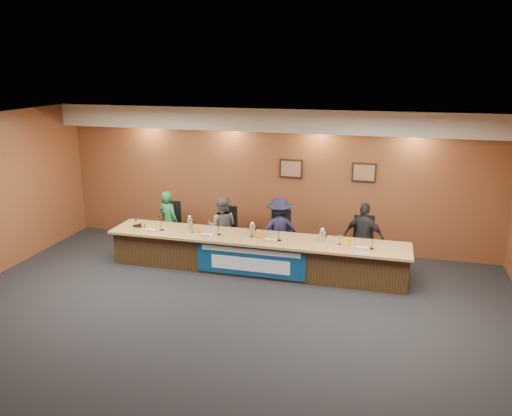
% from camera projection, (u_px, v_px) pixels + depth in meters
% --- Properties ---
extents(floor, '(10.00, 10.00, 0.00)m').
position_uv_depth(floor, '(218.00, 327.00, 8.06)').
color(floor, black).
rests_on(floor, ground).
extents(ceiling, '(10.00, 8.00, 0.04)m').
position_uv_depth(ceiling, '(213.00, 129.00, 7.17)').
color(ceiling, silver).
rests_on(ceiling, wall_back).
extents(wall_back, '(10.00, 0.04, 3.20)m').
position_uv_depth(wall_back, '(274.00, 178.00, 11.33)').
color(wall_back, brown).
rests_on(wall_back, floor).
extents(soffit, '(10.00, 0.50, 0.50)m').
position_uv_depth(soffit, '(272.00, 119.00, 10.72)').
color(soffit, beige).
rests_on(soffit, wall_back).
extents(dais_body, '(6.00, 0.80, 0.70)m').
position_uv_depth(dais_body, '(256.00, 255.00, 10.19)').
color(dais_body, '#382613').
rests_on(dais_body, floor).
extents(dais_top, '(6.10, 0.95, 0.05)m').
position_uv_depth(dais_top, '(255.00, 238.00, 10.04)').
color(dais_top, '#9A7545').
rests_on(dais_top, dais_body).
extents(banner, '(2.20, 0.02, 0.65)m').
position_uv_depth(banner, '(250.00, 261.00, 9.80)').
color(banner, navy).
rests_on(banner, dais_body).
extents(banner_text_upper, '(2.00, 0.01, 0.10)m').
position_uv_depth(banner_text_upper, '(250.00, 251.00, 9.73)').
color(banner_text_upper, silver).
rests_on(banner_text_upper, banner).
extents(banner_text_lower, '(1.60, 0.01, 0.28)m').
position_uv_depth(banner_text_lower, '(250.00, 265.00, 9.81)').
color(banner_text_lower, silver).
rests_on(banner_text_lower, banner).
extents(wall_photo_left, '(0.52, 0.04, 0.42)m').
position_uv_depth(wall_photo_left, '(291.00, 169.00, 11.13)').
color(wall_photo_left, black).
rests_on(wall_photo_left, wall_back).
extents(wall_photo_right, '(0.52, 0.04, 0.42)m').
position_uv_depth(wall_photo_right, '(364.00, 172.00, 10.74)').
color(wall_photo_right, black).
rests_on(wall_photo_right, wall_back).
extents(panelist_a, '(0.59, 0.47, 1.39)m').
position_uv_depth(panelist_a, '(169.00, 221.00, 11.23)').
color(panelist_a, '#1D5C32').
rests_on(panelist_a, floor).
extents(panelist_b, '(0.72, 0.60, 1.35)m').
position_uv_depth(panelist_b, '(222.00, 226.00, 10.92)').
color(panelist_b, '#525358').
rests_on(panelist_b, floor).
extents(panelist_c, '(1.05, 0.84, 1.41)m').
position_uv_depth(panelist_c, '(279.00, 230.00, 10.59)').
color(panelist_c, '#171532').
rests_on(panelist_c, floor).
extents(panelist_d, '(0.90, 0.57, 1.42)m').
position_uv_depth(panelist_d, '(364.00, 237.00, 10.15)').
color(panelist_d, black).
rests_on(panelist_d, floor).
extents(office_chair_a, '(0.58, 0.58, 0.08)m').
position_uv_depth(office_chair_a, '(171.00, 229.00, 11.38)').
color(office_chair_a, black).
rests_on(office_chair_a, floor).
extents(office_chair_b, '(0.58, 0.58, 0.08)m').
position_uv_depth(office_chair_b, '(224.00, 233.00, 11.06)').
color(office_chair_b, black).
rests_on(office_chair_b, floor).
extents(office_chair_c, '(0.52, 0.52, 0.08)m').
position_uv_depth(office_chair_c, '(280.00, 238.00, 10.75)').
color(office_chair_c, black).
rests_on(office_chair_c, floor).
extents(office_chair_d, '(0.53, 0.53, 0.08)m').
position_uv_depth(office_chair_d, '(364.00, 246.00, 10.31)').
color(office_chair_d, black).
rests_on(office_chair_d, floor).
extents(nameplate_a, '(0.24, 0.08, 0.10)m').
position_uv_depth(nameplate_a, '(148.00, 230.00, 10.31)').
color(nameplate_a, white).
rests_on(nameplate_a, dais_top).
extents(microphone_a, '(0.07, 0.07, 0.02)m').
position_uv_depth(microphone_a, '(162.00, 230.00, 10.44)').
color(microphone_a, black).
rests_on(microphone_a, dais_top).
extents(juice_glass_a, '(0.06, 0.06, 0.15)m').
position_uv_depth(juice_glass_a, '(143.00, 225.00, 10.55)').
color(juice_glass_a, '#EA9200').
rests_on(juice_glass_a, dais_top).
extents(water_glass_a, '(0.08, 0.08, 0.18)m').
position_uv_depth(water_glass_a, '(136.00, 223.00, 10.61)').
color(water_glass_a, silver).
rests_on(water_glass_a, dais_top).
extents(nameplate_b, '(0.24, 0.08, 0.10)m').
position_uv_depth(nameplate_b, '(205.00, 235.00, 10.00)').
color(nameplate_b, white).
rests_on(nameplate_b, dais_top).
extents(microphone_b, '(0.07, 0.07, 0.02)m').
position_uv_depth(microphone_b, '(219.00, 234.00, 10.15)').
color(microphone_b, black).
rests_on(microphone_b, dais_top).
extents(juice_glass_b, '(0.06, 0.06, 0.15)m').
position_uv_depth(juice_glass_b, '(198.00, 229.00, 10.26)').
color(juice_glass_b, '#EA9200').
rests_on(juice_glass_b, dais_top).
extents(water_glass_b, '(0.08, 0.08, 0.18)m').
position_uv_depth(water_glass_b, '(192.00, 228.00, 10.28)').
color(water_glass_b, silver).
rests_on(water_glass_b, dais_top).
extents(nameplate_c, '(0.24, 0.08, 0.10)m').
position_uv_depth(nameplate_c, '(270.00, 240.00, 9.70)').
color(nameplate_c, white).
rests_on(nameplate_c, dais_top).
extents(microphone_c, '(0.07, 0.07, 0.02)m').
position_uv_depth(microphone_c, '(279.00, 240.00, 9.81)').
color(microphone_c, black).
rests_on(microphone_c, dais_top).
extents(juice_glass_c, '(0.06, 0.06, 0.15)m').
position_uv_depth(juice_glass_c, '(259.00, 235.00, 9.93)').
color(juice_glass_c, '#EA9200').
rests_on(juice_glass_c, dais_top).
extents(water_glass_c, '(0.08, 0.08, 0.18)m').
position_uv_depth(water_glass_c, '(251.00, 233.00, 9.99)').
color(water_glass_c, silver).
rests_on(water_glass_c, dais_top).
extents(nameplate_d, '(0.24, 0.08, 0.10)m').
position_uv_depth(nameplate_d, '(362.00, 248.00, 9.28)').
color(nameplate_d, white).
rests_on(nameplate_d, dais_top).
extents(microphone_d, '(0.07, 0.07, 0.02)m').
position_uv_depth(microphone_d, '(372.00, 249.00, 9.37)').
color(microphone_d, black).
rests_on(microphone_d, dais_top).
extents(juice_glass_d, '(0.06, 0.06, 0.15)m').
position_uv_depth(juice_glass_d, '(349.00, 243.00, 9.49)').
color(juice_glass_d, '#EA9200').
rests_on(juice_glass_d, dais_top).
extents(water_glass_d, '(0.08, 0.08, 0.18)m').
position_uv_depth(water_glass_d, '(340.00, 240.00, 9.58)').
color(water_glass_d, silver).
rests_on(water_glass_d, dais_top).
extents(carafe_left, '(0.12, 0.12, 0.26)m').
position_uv_depth(carafe_left, '(190.00, 224.00, 10.43)').
color(carafe_left, silver).
rests_on(carafe_left, dais_top).
extents(carafe_mid, '(0.11, 0.11, 0.24)m').
position_uv_depth(carafe_mid, '(253.00, 230.00, 10.09)').
color(carafe_mid, silver).
rests_on(carafe_mid, dais_top).
extents(carafe_right, '(0.13, 0.13, 0.23)m').
position_uv_depth(carafe_right, '(322.00, 236.00, 9.72)').
color(carafe_right, silver).
rests_on(carafe_right, dais_top).
extents(speakerphone, '(0.32, 0.32, 0.05)m').
position_uv_depth(speakerphone, '(141.00, 226.00, 10.66)').
color(speakerphone, black).
rests_on(speakerphone, dais_top).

